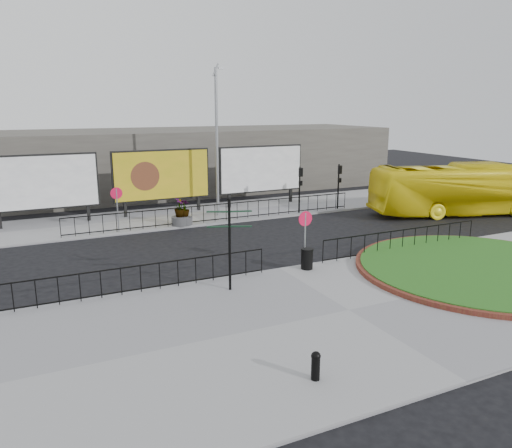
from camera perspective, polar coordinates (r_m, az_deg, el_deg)
ground at (r=21.52m, az=2.68°, el=-5.34°), size 90.00×90.00×0.00m
pavement_near at (r=17.55m, az=10.56°, el=-9.81°), size 30.00×10.00×0.12m
pavement_far at (r=32.19m, az=-7.48°, el=1.01°), size 44.00×6.00×0.12m
brick_edge at (r=23.13m, az=24.33°, el=-4.67°), size 10.40×10.40×0.18m
grass_lawn at (r=23.12m, az=24.33°, el=-4.62°), size 10.00×10.00×0.22m
railing_near_left at (r=19.05m, az=-13.04°, el=-6.08°), size 10.00×0.10×1.10m
railing_near_right at (r=24.74m, az=16.42°, el=-1.76°), size 9.00×0.10×1.10m
railing_far at (r=29.91m, az=-4.07°, el=1.34°), size 18.00×0.10×1.10m
speed_sign_far at (r=28.17m, az=-15.62°, el=2.70°), size 0.64×0.07×2.47m
speed_sign_near at (r=21.13m, az=5.64°, el=-0.33°), size 0.64×0.07×2.47m
billboard_left at (r=31.21m, az=-23.23°, el=4.39°), size 6.20×0.31×4.10m
billboard_mid at (r=32.25m, az=-10.71°, el=5.50°), size 6.20×0.31×4.10m
billboard_right at (r=34.70m, az=0.57°, el=6.28°), size 6.20×0.31×4.10m
lamp_post at (r=31.08m, az=-4.49°, el=9.53°), size 0.74×0.18×9.23m
signal_pole_a at (r=32.07m, az=5.06°, el=4.74°), size 0.22×0.26×3.00m
signal_pole_b at (r=33.69m, az=9.47°, el=5.02°), size 0.22×0.26×3.00m
building_backdrop at (r=41.31m, az=-12.00°, el=7.00°), size 40.00×10.00×5.00m
fingerpost_sign at (r=18.41m, az=-3.05°, el=-1.23°), size 1.63×0.83×3.56m
bollard at (r=13.17m, az=6.83°, el=-15.64°), size 0.25×0.25×0.77m
litter_bin at (r=21.33m, az=5.85°, el=-3.95°), size 0.54×0.54×0.90m
bus at (r=34.72m, az=22.55°, el=3.67°), size 12.12×6.20×3.30m
planter_a at (r=29.18m, az=-8.71°, el=1.04°), size 0.97×0.97×1.59m
planter_b at (r=29.27m, az=-8.15°, el=1.08°), size 0.87×0.87×1.50m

